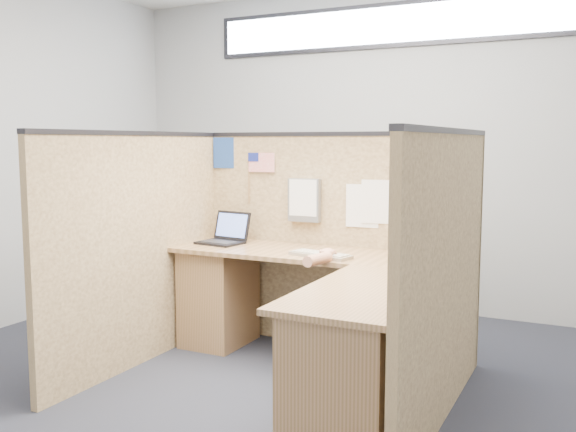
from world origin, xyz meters
The scene contains 14 objects.
floor centered at (0.00, 0.00, 0.00)m, with size 5.00×5.00×0.00m, color black.
wall_back centered at (0.00, 2.25, 1.40)m, with size 5.00×5.00×0.00m, color #A9ABAE.
clerestory_window centered at (0.00, 2.23, 2.45)m, with size 3.30×0.04×0.38m.
cubicle_partitions centered at (0.00, 0.43, 0.77)m, with size 2.06×1.83×1.53m.
l_desk centered at (0.18, 0.29, 0.39)m, with size 1.95×1.75×0.73m.
laptop centered at (-0.74, 0.75, 0.78)m, with size 0.33×0.33×0.22m.
keyboard centered at (0.11, 0.53, 0.74)m, with size 0.44×0.23×0.03m.
mouse centered at (0.19, 0.48, 0.75)m, with size 0.10×0.06×0.04m, color silver.
hand_forearm centered at (0.20, 0.34, 0.77)m, with size 0.10×0.36×0.08m.
blue_poster centered at (-0.88, 0.97, 1.38)m, with size 0.17×0.00×0.23m, color navy.
american_flag centered at (-0.57, 0.96, 1.30)m, with size 0.22×0.01×0.38m.
file_holder centered at (-0.19, 0.94, 1.05)m, with size 0.24×0.05×0.31m.
paper_left centered at (0.35, 0.97, 1.06)m, with size 0.23×0.00×0.30m, color white.
paper_right centered at (0.23, 0.97, 1.02)m, with size 0.23×0.00×0.30m, color white.
Camera 1 is at (1.72, -3.18, 1.46)m, focal length 40.00 mm.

